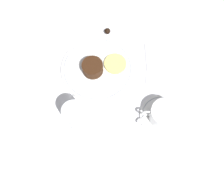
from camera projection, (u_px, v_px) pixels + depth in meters
ground_plane at (96, 85)px, 0.90m from camera, size 3.00×3.00×0.00m
dinner_plate at (96, 69)px, 0.91m from camera, size 0.25×0.25×0.01m
saucer at (162, 116)px, 0.85m from camera, size 0.15×0.15×0.01m
coffee_cup at (164, 114)px, 0.82m from camera, size 0.12×0.09×0.06m
spoon at (147, 113)px, 0.85m from camera, size 0.09×0.09×0.00m
wine_glass at (75, 115)px, 0.77m from camera, size 0.07×0.07×0.12m
fork at (148, 71)px, 0.91m from camera, size 0.03×0.18×0.01m
dessert_cake at (93, 68)px, 0.88m from camera, size 0.07×0.07×0.04m
pineapple_slice at (115, 64)px, 0.91m from camera, size 0.08×0.08×0.01m
chocolate_truffle at (107, 31)px, 0.96m from camera, size 0.02×0.02×0.02m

